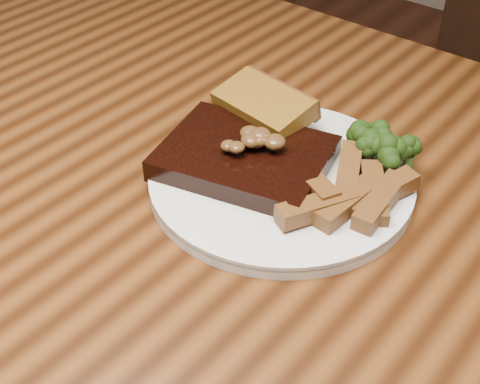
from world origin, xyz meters
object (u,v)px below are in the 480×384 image
object	(u,v)px
plate	(281,181)
potato_wedges	(351,190)
steak	(245,158)
dining_table	(232,266)
garlic_bread	(263,120)

from	to	relation	value
plate	potato_wedges	distance (m)	0.08
plate	potato_wedges	world-z (taller)	potato_wedges
steak	potato_wedges	bearing A→B (deg)	-1.97
dining_table	steak	xyz separation A→B (m)	(-0.02, 0.04, 0.12)
steak	garlic_bread	size ratio (longest dim) A/B	1.55
plate	potato_wedges	bearing A→B (deg)	9.08
plate	steak	bearing A→B (deg)	-161.63
plate	potato_wedges	xyz separation A→B (m)	(0.08, 0.01, 0.02)
plate	steak	world-z (taller)	steak
potato_wedges	plate	bearing A→B (deg)	-170.92
dining_table	plate	bearing A→B (deg)	67.64
dining_table	potato_wedges	world-z (taller)	potato_wedges
plate	garlic_bread	xyz separation A→B (m)	(-0.07, 0.06, 0.02)
dining_table	garlic_bread	bearing A→B (deg)	112.50
plate	garlic_bread	world-z (taller)	garlic_bread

